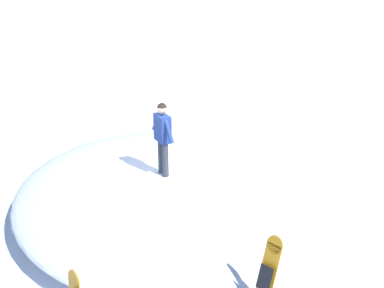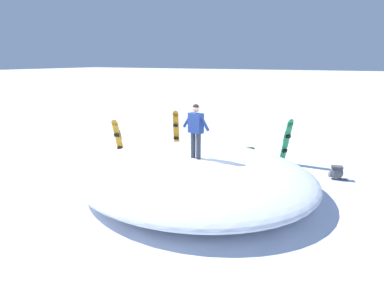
% 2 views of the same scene
% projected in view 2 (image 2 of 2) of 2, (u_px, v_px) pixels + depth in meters
% --- Properties ---
extents(ground, '(240.00, 240.00, 0.00)m').
position_uv_depth(ground, '(207.00, 191.00, 9.51)').
color(ground, white).
extents(snow_mound, '(8.00, 8.56, 0.92)m').
position_uv_depth(snow_mound, '(193.00, 173.00, 9.63)').
color(snow_mound, white).
rests_on(snow_mound, ground).
extents(snowboarder_standing, '(0.31, 0.97, 1.59)m').
position_uv_depth(snowboarder_standing, '(196.00, 127.00, 9.31)').
color(snowboarder_standing, '#333842').
rests_on(snowboarder_standing, snow_mound).
extents(snowboard_primary_upright, '(0.42, 0.44, 1.71)m').
position_uv_depth(snowboard_primary_upright, '(286.00, 141.00, 11.75)').
color(snowboard_primary_upright, '#1E8C47').
rests_on(snowboard_primary_upright, ground).
extents(snowboard_secondary_upright, '(0.17, 0.27, 1.68)m').
position_uv_depth(snowboard_secondary_upright, '(176.00, 129.00, 13.75)').
color(snowboard_secondary_upright, orange).
rests_on(snowboard_secondary_upright, ground).
extents(snowboard_tertiary_upright, '(0.48, 0.30, 1.62)m').
position_uv_depth(snowboard_tertiary_upright, '(118.00, 139.00, 12.18)').
color(snowboard_tertiary_upright, orange).
rests_on(snowboard_tertiary_upright, ground).
extents(backpack_near, '(0.34, 0.64, 0.46)m').
position_uv_depth(backpack_near, '(336.00, 172.00, 10.40)').
color(backpack_near, '#4C4C51').
rests_on(backpack_near, ground).
extents(backpack_far, '(0.50, 0.47, 0.38)m').
position_uv_depth(backpack_far, '(250.00, 152.00, 12.81)').
color(backpack_far, '#383D23').
rests_on(backpack_far, ground).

